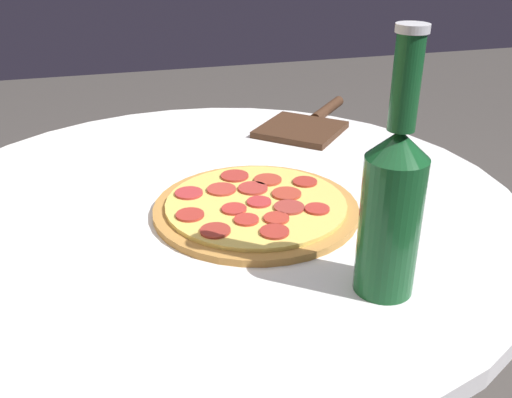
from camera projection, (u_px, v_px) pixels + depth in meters
name	position (u px, v px, depth m)	size (l,w,h in m)	color
table	(217.00, 299.00, 0.92)	(0.90, 0.90, 0.76)	white
pizza	(256.00, 207.00, 0.80)	(0.29, 0.29, 0.02)	#B77F3D
beer_bottle	(392.00, 203.00, 0.59)	(0.07, 0.07, 0.29)	#144C23
pizza_paddle	(307.00, 125.00, 1.12)	(0.27, 0.26, 0.02)	#422819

